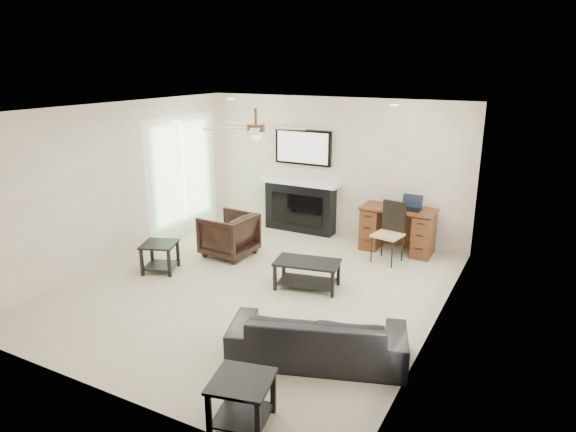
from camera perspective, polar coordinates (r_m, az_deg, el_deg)
name	(u,v)px	position (r m, az deg, el deg)	size (l,w,h in m)	color
room_shell	(268,172)	(6.84, -2.27, 4.96)	(5.50, 5.54, 2.52)	#BFB19A
sofa	(318,336)	(5.62, 3.30, -13.22)	(1.88, 0.73, 0.55)	black
armchair	(229,235)	(8.49, -6.60, -2.09)	(0.76, 0.78, 0.71)	black
coffee_table	(307,275)	(7.29, 2.13, -6.52)	(0.90, 0.50, 0.40)	black
end_table_near	(242,402)	(4.79, -5.13, -19.89)	(0.52, 0.52, 0.45)	black
end_table_left	(160,257)	(8.09, -14.01, -4.45)	(0.50, 0.50, 0.45)	black
fireplace_unit	(300,182)	(9.51, 1.33, 3.82)	(1.52, 0.34, 1.91)	black
desk	(397,230)	(8.80, 12.06, -1.50)	(1.22, 0.56, 0.76)	#3D200F
desk_chair	(388,233)	(8.27, 11.03, -1.87)	(0.42, 0.44, 0.97)	black
laptop	(411,203)	(8.60, 13.50, 1.41)	(0.33, 0.24, 0.23)	black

